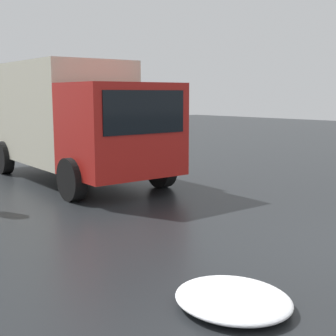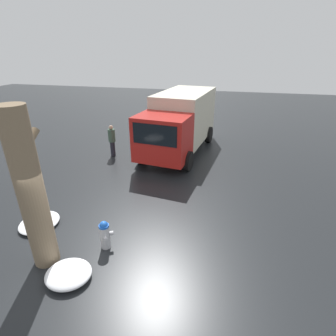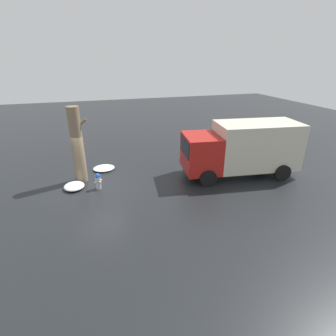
% 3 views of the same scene
% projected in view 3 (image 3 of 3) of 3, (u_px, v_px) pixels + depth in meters
% --- Properties ---
extents(ground_plane, '(60.00, 60.00, 0.00)m').
position_uv_depth(ground_plane, '(99.00, 189.00, 13.50)').
color(ground_plane, black).
extents(fire_hydrant, '(0.43, 0.39, 0.85)m').
position_uv_depth(fire_hydrant, '(98.00, 181.00, 13.33)').
color(fire_hydrant, '#B7B7BC').
rests_on(fire_hydrant, ground_plane).
extents(tree_trunk, '(0.93, 0.61, 4.03)m').
position_uv_depth(tree_trunk, '(78.00, 145.00, 13.60)').
color(tree_trunk, '#7F6B51').
rests_on(tree_trunk, ground_plane).
extents(delivery_truck, '(6.58, 3.21, 2.98)m').
position_uv_depth(delivery_truck, '(243.00, 147.00, 14.54)').
color(delivery_truck, red).
rests_on(delivery_truck, ground_plane).
extents(pedestrian, '(0.35, 0.35, 1.59)m').
position_uv_depth(pedestrian, '(194.00, 146.00, 17.20)').
color(pedestrian, '#23232D').
rests_on(pedestrian, ground_plane).
extents(snow_pile_by_hydrant, '(1.02, 1.11, 0.26)m').
position_uv_depth(snow_pile_by_hydrant, '(74.00, 186.00, 13.47)').
color(snow_pile_by_hydrant, white).
rests_on(snow_pile_by_hydrant, ground_plane).
extents(snow_pile_curbside, '(1.27, 1.14, 0.17)m').
position_uv_depth(snow_pile_curbside, '(104.00, 168.00, 15.75)').
color(snow_pile_curbside, white).
rests_on(snow_pile_curbside, ground_plane).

